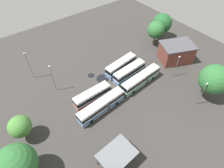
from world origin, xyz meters
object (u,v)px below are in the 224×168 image
Objects in this scene: bus_row0_slot2 at (141,79)px; bus_row1_slot1 at (92,96)px; lamp_post_by_building at (29,65)px; lamp_post_near_entrance at (202,93)px; bus_row0_slot1 at (129,72)px; tree_northwest at (162,23)px; depot_building at (176,52)px; bus_row1_slot2 at (102,106)px; maintenance_shelter at (117,154)px; lamp_post_mid_lot at (53,78)px; tree_east_edge at (20,126)px; bus_row0_slot0 at (121,65)px; lamp_post_far_corner at (177,66)px; tree_north_edge at (214,79)px; tree_south_edge at (156,30)px; tree_northeast at (16,165)px.

bus_row0_slot2 and bus_row1_slot1 have the same top height.
lamp_post_near_entrance is at bearing 130.23° from lamp_post_by_building.
tree_northwest reaches higher than bus_row0_slot1.
tree_northwest reaches higher than depot_building.
bus_row1_slot2 is 1.73× the size of lamp_post_near_entrance.
bus_row1_slot1 is 1.38× the size of maintenance_shelter.
depot_building is 38.49m from lamp_post_mid_lot.
lamp_post_by_building reaches higher than bus_row1_slot2.
bus_row1_slot1 is at bearing 179.35° from tree_east_edge.
tree_east_edge is (31.41, 4.61, 2.56)m from bus_row0_slot0.
tree_northwest is (-42.63, -0.94, 1.03)m from lamp_post_mid_lot.
bus_row0_slot0 is at bearing -171.65° from tree_east_edge.
lamp_post_far_corner reaches higher than bus_row1_slot2.
tree_northwest is at bearing -112.75° from tree_north_edge.
bus_row1_slot1 is 0.99× the size of tree_north_edge.
maintenance_shelter is (5.07, 16.77, 1.89)m from bus_row1_slot1.
tree_north_edge is (-34.13, 35.34, 1.69)m from lamp_post_by_building.
tree_south_edge is (-37.68, 0.86, 1.00)m from lamp_post_mid_lot.
tree_south_edge is at bearing -104.39° from tree_north_edge.
lamp_post_near_entrance is (-20.93, 13.39, 2.39)m from bus_row1_slot2.
tree_northeast reaches higher than lamp_post_near_entrance.
depot_building is 1.62× the size of maintenance_shelter.
bus_row0_slot0 is 24.01m from tree_northwest.
bus_row0_slot2 is 14.30m from bus_row1_slot2.
tree_northwest is 29.90m from tree_north_edge.
bus_row0_slot0 is at bearing -62.56° from tree_north_edge.
maintenance_shelter is 26.08m from lamp_post_mid_lot.
tree_northeast reaches higher than lamp_post_far_corner.
lamp_post_mid_lot is at bearing 1.26° from tree_northwest.
bus_row1_slot2 is 13.75m from maintenance_shelter.
tree_northeast is (11.82, 26.15, 0.97)m from lamp_post_by_building.
tree_northwest reaches higher than lamp_post_mid_lot.
bus_row0_slot1 is 1.50× the size of lamp_post_far_corner.
lamp_post_mid_lot is at bearing -31.57° from bus_row0_slot2.
lamp_post_by_building reaches higher than bus_row0_slot2.
maintenance_shelter is at bearing 34.93° from bus_row0_slot2.
tree_northwest is 0.90× the size of tree_north_edge.
tree_south_edge is (-31.61, -12.57, 3.91)m from bus_row1_slot2.
depot_building is 16.99m from tree_north_edge.
tree_northeast is (35.22, 4.93, 3.97)m from bus_row0_slot2.
depot_building reaches higher than bus_row1_slot1.
bus_row0_slot0 is 18.50m from depot_building.
lamp_post_mid_lot reaches higher than tree_south_edge.
lamp_post_by_building is at bearing -46.00° from tree_north_edge.
bus_row0_slot1 is 1.41× the size of lamp_post_near_entrance.
lamp_post_mid_lot is (30.54, -16.13, 0.74)m from lamp_post_far_corner.
tree_east_edge is at bearing 8.35° from bus_row0_slot0.
tree_northeast is (34.44, 12.96, 3.97)m from bus_row0_slot0.
bus_row1_slot2 is (14.27, 0.93, 0.00)m from bus_row0_slot2.
bus_row1_slot1 and bus_row1_slot2 have the same top height.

